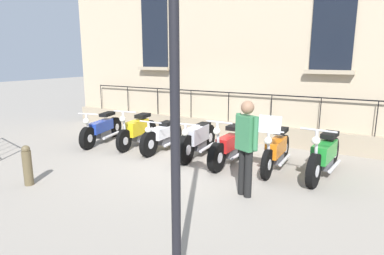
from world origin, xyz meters
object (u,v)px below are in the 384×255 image
(bollard, at_px, (27,165))
(motorcycle_blue, at_px, (102,129))
(motorcycle_green, at_px, (324,156))
(motorcycle_silver, at_px, (197,139))
(motorcycle_red, at_px, (229,147))
(pedestrian_walking, at_px, (246,143))
(motorcycle_white, at_px, (162,136))
(motorcycle_yellow, at_px, (137,131))
(motorcycle_orange, at_px, (276,150))

(bollard, bearing_deg, motorcycle_blue, -160.43)
(motorcycle_green, bearing_deg, motorcycle_silver, -88.88)
(motorcycle_red, bearing_deg, bollard, -42.88)
(motorcycle_blue, distance_m, pedestrian_walking, 5.35)
(motorcycle_white, bearing_deg, motorcycle_red, 85.48)
(motorcycle_white, xyz_separation_m, motorcycle_green, (-0.07, 4.13, 0.05))
(motorcycle_silver, bearing_deg, motorcycle_yellow, -91.73)
(motorcycle_white, distance_m, pedestrian_walking, 3.52)
(motorcycle_white, distance_m, motorcycle_orange, 3.12)
(motorcycle_white, distance_m, motorcycle_green, 4.13)
(motorcycle_blue, height_order, bollard, motorcycle_blue)
(motorcycle_silver, bearing_deg, motorcycle_blue, -87.09)
(motorcycle_silver, bearing_deg, pedestrian_walking, 48.28)
(motorcycle_white, height_order, pedestrian_walking, pedestrian_walking)
(motorcycle_yellow, xyz_separation_m, motorcycle_silver, (0.06, 1.99, -0.00))
(motorcycle_orange, relative_size, bollard, 2.55)
(bollard, bearing_deg, motorcycle_yellow, 179.55)
(motorcycle_yellow, bearing_deg, bollard, -0.45)
(motorcycle_green, relative_size, bollard, 2.71)
(motorcycle_yellow, xyz_separation_m, bollard, (3.42, -0.03, -0.04))
(pedestrian_walking, bearing_deg, bollard, -67.41)
(motorcycle_blue, xyz_separation_m, motorcycle_green, (-0.22, 6.19, 0.05))
(motorcycle_blue, xyz_separation_m, motorcycle_orange, (-0.15, 5.19, 0.05))
(motorcycle_red, relative_size, motorcycle_green, 0.88)
(motorcycle_white, bearing_deg, motorcycle_orange, 89.97)
(motorcycle_silver, distance_m, motorcycle_orange, 2.03)
(motorcycle_silver, distance_m, motorcycle_red, 0.96)
(motorcycle_orange, height_order, bollard, motorcycle_orange)
(motorcycle_white, distance_m, motorcycle_red, 2.04)
(motorcycle_blue, relative_size, motorcycle_orange, 1.02)
(motorcycle_green, bearing_deg, motorcycle_white, -88.99)
(motorcycle_green, height_order, bollard, motorcycle_green)
(bollard, bearing_deg, motorcycle_white, 164.50)
(motorcycle_red, distance_m, bollard, 4.35)
(motorcycle_yellow, distance_m, bollard, 3.42)
(motorcycle_yellow, relative_size, motorcycle_orange, 0.97)
(motorcycle_white, relative_size, bollard, 2.34)
(motorcycle_yellow, height_order, motorcycle_green, motorcycle_green)
(motorcycle_blue, height_order, motorcycle_yellow, motorcycle_yellow)
(motorcycle_silver, relative_size, pedestrian_walking, 1.18)
(motorcycle_green, xyz_separation_m, bollard, (3.42, -5.06, -0.04))
(motorcycle_silver, height_order, pedestrian_walking, pedestrian_walking)
(motorcycle_yellow, height_order, motorcycle_silver, motorcycle_yellow)
(motorcycle_yellow, relative_size, bollard, 2.48)
(motorcycle_red, height_order, pedestrian_walking, pedestrian_walking)
(motorcycle_yellow, bearing_deg, motorcycle_green, 89.99)
(motorcycle_green, height_order, pedestrian_walking, pedestrian_walking)
(motorcycle_silver, height_order, motorcycle_green, motorcycle_green)
(bollard, relative_size, pedestrian_walking, 0.46)
(pedestrian_walking, bearing_deg, motorcycle_silver, -131.72)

